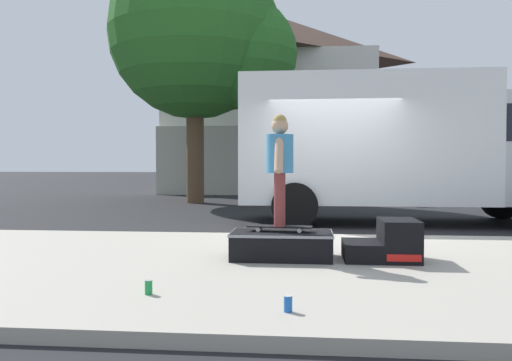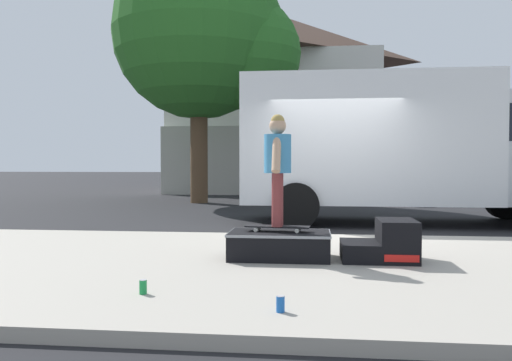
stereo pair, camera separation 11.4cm
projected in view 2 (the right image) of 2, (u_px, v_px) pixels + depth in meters
ground_plane at (339, 237)px, 8.76m from camera, size 140.00×140.00×0.00m
sidewalk_slab at (353, 270)px, 5.78m from camera, size 50.00×5.00×0.12m
skate_box at (280, 244)px, 6.15m from camera, size 1.21×0.71×0.32m
kicker_ramp at (385, 244)px, 6.02m from camera, size 0.87×0.67×0.48m
skateboard at (277, 227)px, 6.18m from camera, size 0.80×0.28×0.07m
skater_kid at (278, 160)px, 6.15m from camera, size 0.33×0.69×1.35m
soda_can at (280, 304)px, 3.92m from camera, size 0.07×0.07×0.13m
soda_can_b at (143, 287)px, 4.47m from camera, size 0.07×0.07×0.13m
box_truck at (411, 143)px, 10.72m from camera, size 6.91×2.63×3.05m
street_tree_main at (208, 38)px, 16.40m from camera, size 6.03×5.48×8.19m
house_behind at (277, 102)px, 24.50m from camera, size 9.54×8.23×8.40m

